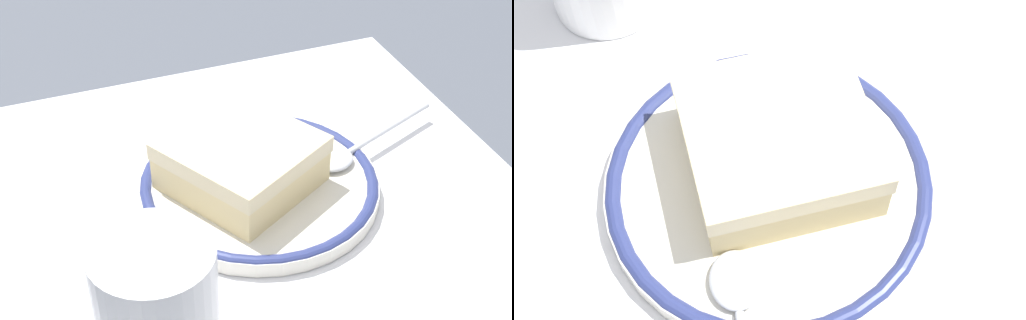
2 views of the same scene
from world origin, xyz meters
TOP-DOWN VIEW (x-y plane):
  - ground_plane at (0.00, 0.00)m, footprint 2.40×2.40m
  - placemat at (0.00, 0.00)m, footprint 0.43×0.40m
  - plate at (0.02, 0.00)m, footprint 0.18×0.18m
  - cake_slice at (0.02, 0.01)m, footprint 0.13×0.13m
  - spoon at (0.02, -0.08)m, footprint 0.07×0.13m

SIDE VIEW (x-z plane):
  - ground_plane at x=0.00m, z-range 0.00..0.00m
  - placemat at x=0.00m, z-range 0.00..0.00m
  - plate at x=0.02m, z-range 0.00..0.02m
  - spoon at x=0.02m, z-range 0.01..0.02m
  - cake_slice at x=0.02m, z-range 0.01..0.05m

